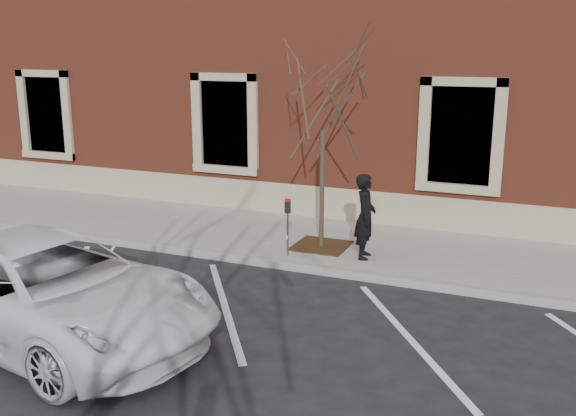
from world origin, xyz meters
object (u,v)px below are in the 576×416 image
at_px(white_truck, 47,289).
at_px(sapling, 323,97).
at_px(man, 365,216).
at_px(parking_meter, 288,216).

bearing_deg(white_truck, sapling, -13.78).
relative_size(sapling, white_truck, 0.81).
bearing_deg(man, sapling, 62.67).
bearing_deg(parking_meter, sapling, 68.24).
xyz_separation_m(sapling, white_truck, (-2.41, -5.53, -2.56)).
relative_size(man, white_truck, 0.31).
bearing_deg(white_truck, parking_meter, -13.38).
distance_m(man, sapling, 2.59).
bearing_deg(man, white_truck, 137.50).
xyz_separation_m(man, white_truck, (-3.48, -5.17, -0.24)).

